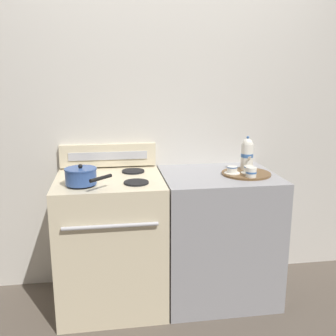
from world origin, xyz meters
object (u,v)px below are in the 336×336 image
(saucepan, at_px, (81,176))
(teacup_left, at_px, (249,170))
(teacup_right, at_px, (232,170))
(stove, at_px, (111,242))
(serving_tray, at_px, (246,174))
(creamer_jug, at_px, (251,172))
(teapot, at_px, (247,154))

(saucepan, bearing_deg, teacup_left, 4.89)
(teacup_left, relative_size, teacup_right, 1.00)
(saucepan, bearing_deg, stove, 42.14)
(serving_tray, distance_m, teacup_right, 0.11)
(stove, height_order, saucepan, saucepan)
(stove, bearing_deg, serving_tray, -2.43)
(teacup_left, height_order, creamer_jug, creamer_jug)
(teapot, bearing_deg, teacup_right, -144.48)
(stove, distance_m, teacup_right, 0.97)
(teapot, distance_m, creamer_jug, 0.23)
(teacup_left, distance_m, creamer_jug, 0.11)
(stove, relative_size, teacup_right, 8.54)
(stove, xyz_separation_m, creamer_jug, (0.93, -0.16, 0.50))
(teacup_right, bearing_deg, stove, 176.76)
(stove, bearing_deg, teapot, 3.03)
(teacup_left, bearing_deg, serving_tray, 128.87)
(teapot, distance_m, teacup_right, 0.19)
(creamer_jug, bearing_deg, stove, 170.30)
(serving_tray, bearing_deg, teacup_left, -51.13)
(serving_tray, bearing_deg, saucepan, -174.19)
(saucepan, distance_m, teacup_right, 1.01)
(serving_tray, bearing_deg, teacup_right, -175.87)
(serving_tray, height_order, teapot, teapot)
(stove, bearing_deg, teacup_right, -3.24)
(stove, bearing_deg, teacup_left, -3.41)
(teacup_right, bearing_deg, teapot, 35.52)
(teapot, relative_size, creamer_jug, 3.34)
(serving_tray, xyz_separation_m, creamer_jug, (-0.01, -0.12, 0.04))
(saucepan, bearing_deg, teapot, 10.12)
(serving_tray, relative_size, teacup_left, 3.11)
(stove, height_order, creamer_jug, creamer_jug)
(serving_tray, relative_size, teacup_right, 3.11)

